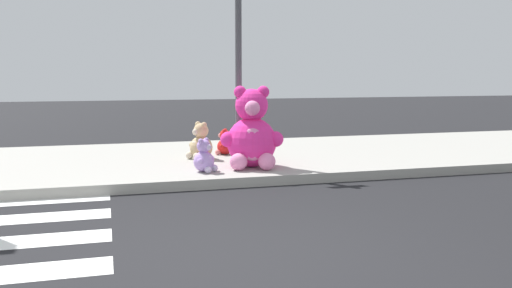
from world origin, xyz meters
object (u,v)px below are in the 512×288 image
object	(u,v)px
sign_pole	(238,61)
plush_pink_large	(252,135)
plush_tan	(200,144)
plush_red	(224,144)
plush_lavender	(205,158)

from	to	relation	value
sign_pole	plush_pink_large	xyz separation A→B (m)	(0.07, -0.59, -1.18)
sign_pole	plush_tan	distance (m)	1.62
plush_red	plush_lavender	bearing A→B (deg)	-111.81
plush_pink_large	plush_red	xyz separation A→B (m)	(-0.13, 1.47, -0.33)
plush_pink_large	plush_lavender	xyz separation A→B (m)	(-0.80, -0.20, -0.31)
plush_tan	plush_lavender	size ratio (longest dim) A/B	1.26
plush_pink_large	plush_red	world-z (taller)	plush_pink_large
plush_lavender	sign_pole	bearing A→B (deg)	47.13
sign_pole	plush_tan	size ratio (longest dim) A/B	4.89
sign_pole	plush_tan	bearing A→B (deg)	140.92
plush_tan	plush_red	xyz separation A→B (m)	(0.52, 0.41, -0.07)
plush_tan	plush_pink_large	bearing A→B (deg)	-58.51
sign_pole	plush_lavender	xyz separation A→B (m)	(-0.73, -0.79, -1.49)
plush_pink_large	plush_tan	distance (m)	1.27
plush_tan	sign_pole	bearing A→B (deg)	-39.08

